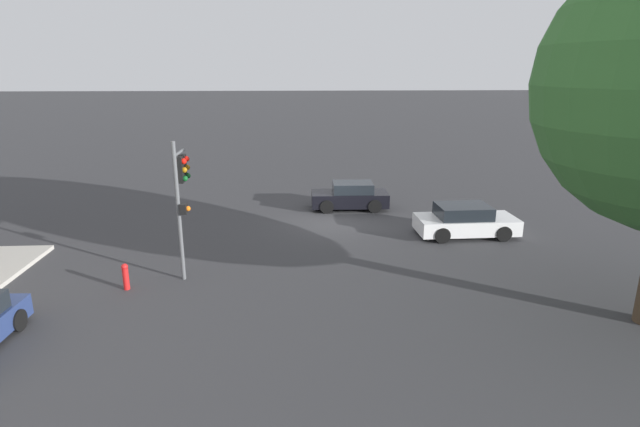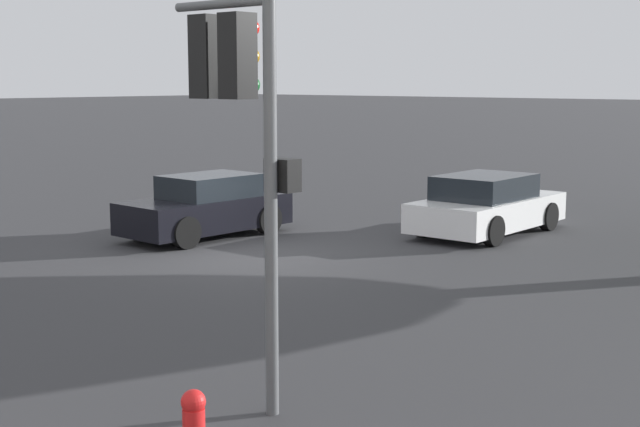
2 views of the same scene
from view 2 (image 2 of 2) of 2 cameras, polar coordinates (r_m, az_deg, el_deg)
name	(u,v)px [view 2 (image 2 of 2)]	position (r m, az deg, el deg)	size (l,w,h in m)	color
ground_plane	(248,255)	(18.44, -4.64, -2.67)	(300.00, 300.00, 0.00)	#333335
traffic_signal	(243,101)	(9.58, -4.97, 7.18)	(0.56, 1.61, 4.88)	#515456
crossing_car_0	(206,207)	(20.58, -7.28, 0.39)	(4.02, 1.89, 1.43)	black
crossing_car_1	(487,206)	(21.18, 10.63, 0.50)	(4.39, 2.10, 1.40)	silver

